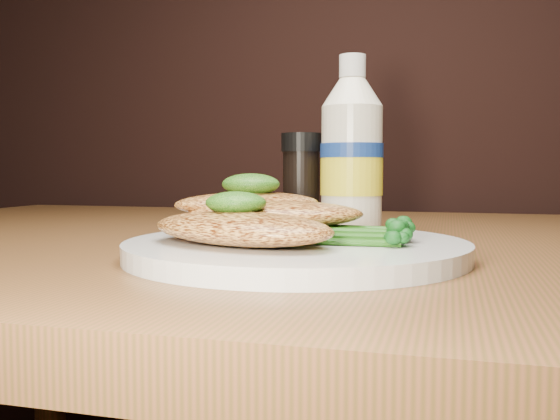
# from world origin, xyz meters

# --- Properties ---
(plate) EXTENTS (0.28, 0.28, 0.01)m
(plate) POSITION_xyz_m (0.06, 0.89, 0.76)
(plate) COLOR silver
(plate) RESTS_ON dining_table
(chicken_front) EXTENTS (0.18, 0.14, 0.03)m
(chicken_front) POSITION_xyz_m (0.03, 0.85, 0.78)
(chicken_front) COLOR gold
(chicken_front) RESTS_ON plate
(chicken_mid) EXTENTS (0.16, 0.10, 0.02)m
(chicken_mid) POSITION_xyz_m (0.04, 0.90, 0.78)
(chicken_mid) COLOR gold
(chicken_mid) RESTS_ON plate
(chicken_back) EXTENTS (0.15, 0.14, 0.02)m
(chicken_back) POSITION_xyz_m (0.01, 0.93, 0.79)
(chicken_back) COLOR gold
(chicken_back) RESTS_ON plate
(pesto_front) EXTENTS (0.05, 0.05, 0.02)m
(pesto_front) POSITION_xyz_m (0.02, 0.86, 0.80)
(pesto_front) COLOR #073409
(pesto_front) RESTS_ON chicken_front
(pesto_back) EXTENTS (0.05, 0.05, 0.02)m
(pesto_back) POSITION_xyz_m (0.01, 0.93, 0.81)
(pesto_back) COLOR #073409
(pesto_back) RESTS_ON chicken_back
(broccolini_bundle) EXTENTS (0.15, 0.13, 0.02)m
(broccolini_bundle) POSITION_xyz_m (0.11, 0.90, 0.77)
(broccolini_bundle) COLOR #1E5412
(broccolini_bundle) RESTS_ON plate
(mayo_bottle) EXTENTS (0.09, 0.09, 0.20)m
(mayo_bottle) POSITION_xyz_m (0.08, 1.09, 0.85)
(mayo_bottle) COLOR #EEE6CA
(mayo_bottle) RESTS_ON dining_table
(pepper_grinder) EXTENTS (0.06, 0.06, 0.11)m
(pepper_grinder) POSITION_xyz_m (0.02, 1.11, 0.81)
(pepper_grinder) COLOR black
(pepper_grinder) RESTS_ON dining_table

